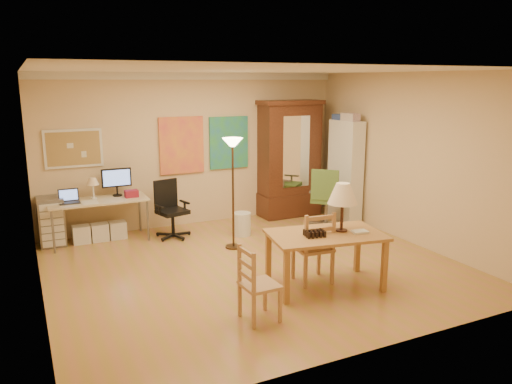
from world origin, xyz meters
name	(u,v)px	position (x,y,z in m)	size (l,w,h in m)	color
floor	(255,267)	(0.00, 0.00, 0.00)	(5.50, 5.50, 0.00)	#AB873C
crown_molding	(194,76)	(0.00, 2.46, 2.64)	(5.50, 0.08, 0.12)	white
corkboard	(74,148)	(-2.05, 2.47, 1.50)	(0.90, 0.04, 0.62)	tan
art_panel_left	(182,145)	(-0.25, 2.47, 1.45)	(0.80, 0.04, 1.00)	yellow
art_panel_right	(229,143)	(0.65, 2.47, 1.45)	(0.75, 0.04, 0.95)	teal
dining_table	(332,222)	(0.60, -0.99, 0.84)	(1.53, 1.07, 1.32)	#9B6532
ladder_chair_back	(314,249)	(0.45, -0.81, 0.45)	(0.47, 0.46, 0.96)	#AF7850
ladder_chair_left	(257,286)	(-0.66, -1.44, 0.39)	(0.39, 0.41, 0.84)	#AF7850
torchiere_lamp	(233,161)	(0.06, 0.90, 1.38)	(0.31, 0.31, 1.72)	#3C2818
computer_desk	(101,216)	(-1.75, 2.15, 0.43)	(1.53, 0.67, 1.16)	#C7B691
office_chair_black	(172,222)	(-0.65, 1.85, 0.26)	(0.59, 0.59, 0.96)	black
office_chair_green	(326,211)	(1.99, 1.24, 0.29)	(0.69, 0.69, 1.07)	slate
drawer_cart	(51,221)	(-2.49, 2.27, 0.39)	(0.39, 0.47, 0.78)	slate
armoire	(289,166)	(1.80, 2.24, 0.96)	(1.20, 0.57, 2.21)	#34170E
bookshelf	(345,171)	(2.55, 1.47, 0.93)	(0.28, 0.74, 1.86)	white
wastebin	(242,224)	(0.44, 1.44, 0.19)	(0.31, 0.31, 0.39)	silver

